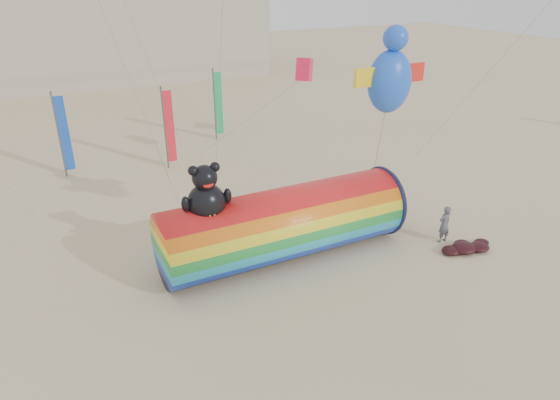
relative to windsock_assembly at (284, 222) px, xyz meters
name	(u,v)px	position (x,y,z in m)	size (l,w,h in m)	color
ground	(286,266)	(-0.36, -0.86, -1.65)	(160.00, 160.00, 0.00)	#CCB58C
windsock_assembly	(284,222)	(0.00, 0.00, 0.00)	(10.78, 3.28, 4.97)	red
kite_handler	(444,224)	(7.12, -2.25, -0.75)	(0.66, 0.43, 1.80)	#515158
fabric_bundle	(467,247)	(7.50, -3.37, -1.48)	(2.62, 1.35, 0.41)	#3B0A0F
festival_banners	(155,121)	(-1.78, 14.70, 0.99)	(11.37, 4.25, 5.20)	#59595E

